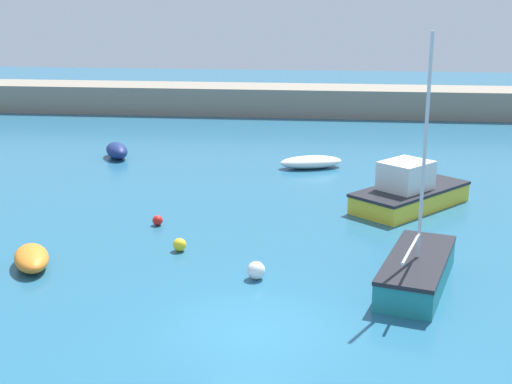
{
  "coord_description": "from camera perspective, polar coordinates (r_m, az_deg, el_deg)",
  "views": [
    {
      "loc": [
        1.82,
        -16.25,
        8.35
      ],
      "look_at": [
        -0.98,
        10.12,
        0.75
      ],
      "focal_mm": 50.0,
      "sensor_mm": 36.0,
      "label": 1
    }
  ],
  "objects": [
    {
      "name": "harbor_breakwater",
      "position": [
        49.5,
        3.92,
        7.33
      ],
      "size": [
        51.15,
        3.75,
        1.88
      ],
      "primitive_type": "cube",
      "color": "gray",
      "rests_on": "ground_plane"
    },
    {
      "name": "dinghy_near_pier",
      "position": [
        37.05,
        -11.07,
        3.28
      ],
      "size": [
        1.91,
        2.39,
        0.79
      ],
      "rotation": [
        0.0,
        0.0,
        5.2
      ],
      "color": "navy",
      "rests_on": "ground_plane"
    },
    {
      "name": "mooring_buoy_red",
      "position": [
        26.29,
        -7.88,
        -2.26
      ],
      "size": [
        0.38,
        0.38,
        0.38
      ],
      "primitive_type": "sphere",
      "color": "red",
      "rests_on": "ground_plane"
    },
    {
      "name": "ground_plane",
      "position": [
        18.41,
        -0.3,
        -11.34
      ],
      "size": [
        120.0,
        120.0,
        0.2
      ],
      "primitive_type": "cube",
      "color": "#235B7A"
    },
    {
      "name": "mooring_buoy_yellow",
      "position": [
        23.65,
        -6.14,
        -4.22
      ],
      "size": [
        0.44,
        0.44,
        0.44
      ],
      "primitive_type": "sphere",
      "color": "yellow",
      "rests_on": "ground_plane"
    },
    {
      "name": "sailboat_tall_mast",
      "position": [
        21.25,
        12.74,
        -6.13
      ],
      "size": [
        2.81,
        4.85,
        7.27
      ],
      "rotation": [
        0.0,
        0.0,
        1.29
      ],
      "color": "teal",
      "rests_on": "ground_plane"
    },
    {
      "name": "rowboat_blue_near",
      "position": [
        34.45,
        4.42,
        2.41
      ],
      "size": [
        3.26,
        2.04,
        0.59
      ],
      "rotation": [
        0.0,
        0.0,
        0.29
      ],
      "color": "white",
      "rests_on": "ground_plane"
    },
    {
      "name": "fishing_dinghy_green",
      "position": [
        23.21,
        -17.52,
        -5.06
      ],
      "size": [
        1.89,
        2.42,
        0.63
      ],
      "rotation": [
        0.0,
        0.0,
        2.02
      ],
      "color": "orange",
      "rests_on": "ground_plane"
    },
    {
      "name": "motorboat_with_cabin",
      "position": [
        28.64,
        12.14,
        0.04
      ],
      "size": [
        5.06,
        5.33,
        1.92
      ],
      "rotation": [
        0.0,
        0.0,
        0.85
      ],
      "color": "yellow",
      "rests_on": "ground_plane"
    },
    {
      "name": "mooring_buoy_white",
      "position": [
        21.31,
        0.01,
        -6.29
      ],
      "size": [
        0.55,
        0.55,
        0.55
      ],
      "primitive_type": "sphere",
      "color": "white",
      "rests_on": "ground_plane"
    }
  ]
}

